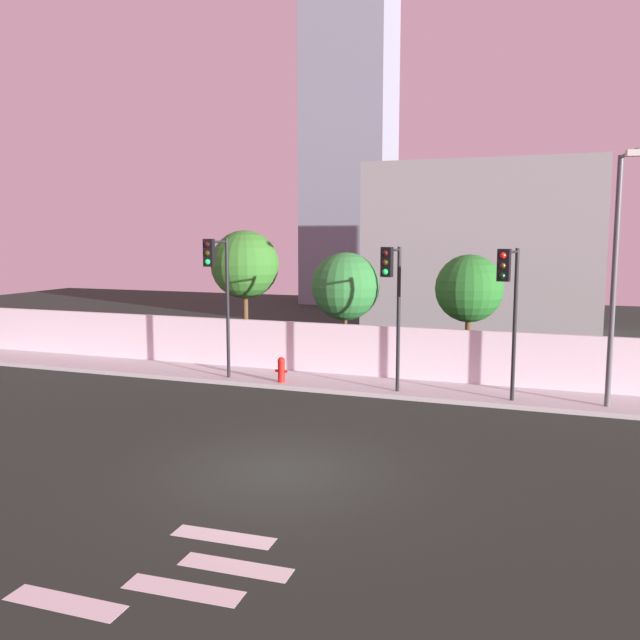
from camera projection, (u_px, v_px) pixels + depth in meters
The scene contains 14 objects.
ground_plane at pixel (279, 471), 14.29m from camera, with size 80.00×80.00×0.00m, color black.
sidewalk at pixel (377, 387), 21.93m from camera, with size 36.00×2.40×0.15m, color #B6B6B6.
perimeter_wall at pixel (387, 352), 23.01m from camera, with size 36.00×0.18×1.80m, color silver.
crosswalk_marking at pixel (181, 572), 9.96m from camera, with size 3.59×3.04×0.01m.
traffic_light_left at pixel (392, 288), 20.20m from camera, with size 0.43×1.12×4.60m.
traffic_light_center at pixel (509, 291), 18.79m from camera, with size 0.52×1.58×4.57m.
traffic_light_right at pixel (218, 278), 21.98m from camera, with size 0.34×1.54×4.84m.
street_lamp_curbside at pixel (617, 262), 18.36m from camera, with size 0.68×1.96×7.15m.
fire_hydrant at pixel (281, 369), 22.25m from camera, with size 0.44×0.26×0.86m.
roadside_tree_leftmost at pixel (245, 265), 26.22m from camera, with size 2.73×2.73×5.31m.
roadside_tree_midleft at pixel (345, 286), 24.90m from camera, with size 2.58×2.58×4.48m.
roadside_tree_midright at pixel (469, 289), 23.34m from camera, with size 2.42×2.42×4.44m.
low_building_distant at pixel (483, 248), 35.07m from camera, with size 11.90×6.00×8.87m, color gray.
tower_on_skyline at pixel (350, 108), 48.77m from camera, with size 6.36×5.00×29.11m, color gray.
Camera 1 is at (5.51, -12.64, 5.06)m, focal length 36.88 mm.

